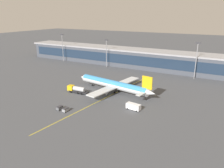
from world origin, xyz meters
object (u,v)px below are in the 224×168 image
at_px(fuel_tanker, 77,89).
at_px(lavatory_truck, 133,106).
at_px(baggage_cart_0, 60,108).
at_px(main_airliner, 113,84).
at_px(baggage_cart_1, 66,110).

bearing_deg(fuel_tanker, lavatory_truck, -8.26).
xyz_separation_m(lavatory_truck, baggage_cart_0, (-25.35, -14.19, -0.64)).
bearing_deg(main_airliner, lavatory_truck, -40.79).
distance_m(main_airliner, lavatory_truck, 22.29).
distance_m(fuel_tanker, baggage_cart_1, 21.11).
bearing_deg(baggage_cart_0, baggage_cart_1, -2.61).
bearing_deg(baggage_cart_0, fuel_tanker, 108.12).
xyz_separation_m(main_airliner, fuel_tanker, (-14.70, -9.91, -1.92)).
xyz_separation_m(fuel_tanker, baggage_cart_1, (9.34, -18.91, -0.96)).
bearing_deg(baggage_cart_1, fuel_tanker, 116.28).
distance_m(main_airliner, baggage_cart_1, 29.46).
relative_size(main_airliner, baggage_cart_0, 16.46).
bearing_deg(main_airliner, baggage_cart_1, -100.54).
bearing_deg(fuel_tanker, main_airliner, 34.00).
relative_size(main_airliner, fuel_tanker, 4.10).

